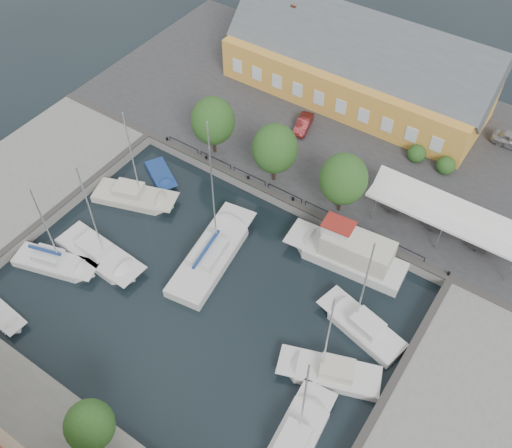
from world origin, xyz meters
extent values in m
plane|color=black|center=(0.00, 0.00, 0.00)|extent=(140.00, 140.00, 0.00)
cube|color=#2D2D30|center=(0.00, 23.00, 0.50)|extent=(56.00, 26.00, 1.00)
cube|color=slate|center=(-22.00, -2.00, 0.50)|extent=(12.00, 24.00, 1.00)
cube|color=slate|center=(22.00, -2.00, 0.50)|extent=(12.00, 24.00, 1.00)
cube|color=#383533|center=(0.00, 10.30, 1.06)|extent=(56.00, 0.60, 0.12)
cube|color=#383533|center=(-16.30, -2.00, 1.06)|extent=(0.60, 24.00, 0.12)
cube|color=#383533|center=(16.30, -2.00, 1.06)|extent=(0.60, 24.00, 0.12)
cylinder|color=black|center=(-14.00, 10.60, 1.20)|extent=(0.24, 0.24, 0.40)
cylinder|color=black|center=(-9.00, 10.60, 1.20)|extent=(0.24, 0.24, 0.40)
cylinder|color=black|center=(-4.00, 10.60, 1.20)|extent=(0.24, 0.24, 0.40)
cylinder|color=black|center=(1.00, 10.60, 1.20)|extent=(0.24, 0.24, 0.40)
cylinder|color=black|center=(6.00, 10.60, 1.20)|extent=(0.24, 0.24, 0.40)
cylinder|color=black|center=(11.00, 10.60, 1.20)|extent=(0.24, 0.24, 0.40)
cylinder|color=black|center=(16.00, 10.60, 1.20)|extent=(0.24, 0.24, 0.40)
cube|color=gold|center=(-2.00, 28.00, 3.25)|extent=(28.00, 10.00, 4.50)
cube|color=#474C51|center=(-2.00, 28.00, 6.75)|extent=(28.56, 7.60, 7.60)
cube|color=gold|center=(-12.00, 34.00, 2.75)|extent=(6.00, 6.00, 3.50)
cube|color=brown|center=(-10.00, 28.00, 8.60)|extent=(0.60, 0.60, 1.20)
cube|color=white|center=(14.00, 14.50, 3.70)|extent=(14.00, 4.00, 0.25)
cylinder|color=silver|center=(8.00, 12.70, 2.35)|extent=(0.10, 0.10, 2.70)
cylinder|color=silver|center=(8.00, 16.30, 2.35)|extent=(0.10, 0.10, 2.70)
cylinder|color=silver|center=(14.00, 12.70, 2.35)|extent=(0.10, 0.10, 2.70)
cylinder|color=silver|center=(14.00, 16.30, 2.35)|extent=(0.10, 0.10, 2.70)
cylinder|color=silver|center=(20.00, 12.70, 2.35)|extent=(0.10, 0.10, 2.70)
cylinder|color=black|center=(-9.00, 12.00, 2.05)|extent=(0.30, 0.30, 2.10)
ellipsoid|color=#1E4D1B|center=(-9.00, 12.00, 4.88)|extent=(4.20, 4.20, 4.83)
cylinder|color=black|center=(-2.00, 12.00, 2.05)|extent=(0.30, 0.30, 2.10)
ellipsoid|color=#1E4D1B|center=(-2.00, 12.00, 4.88)|extent=(4.20, 4.20, 4.83)
cylinder|color=black|center=(5.00, 12.00, 2.05)|extent=(0.30, 0.30, 2.10)
ellipsoid|color=#1E4D1B|center=(5.00, 12.00, 4.88)|extent=(4.20, 4.20, 4.83)
imported|color=#581414|center=(-3.56, 19.97, 1.60)|extent=(2.08, 3.86, 1.21)
cube|color=silver|center=(-1.57, 0.93, 0.15)|extent=(4.60, 9.27, 1.50)
cube|color=silver|center=(-1.74, 2.03, 0.94)|extent=(4.73, 11.01, 0.08)
cube|color=silver|center=(-1.61, 1.15, 1.40)|extent=(2.76, 3.85, 0.90)
cylinder|color=silver|center=(-1.84, 2.69, 7.56)|extent=(0.12, 0.12, 13.32)
cube|color=navy|center=(-1.57, 0.93, 2.15)|extent=(0.87, 4.43, 0.22)
cube|color=silver|center=(8.82, 8.03, 0.10)|extent=(8.79, 3.93, 1.80)
cube|color=silver|center=(7.75, 7.94, 1.04)|extent=(10.48, 3.96, 0.08)
cube|color=beige|center=(8.82, 8.03, 2.10)|extent=(6.09, 3.22, 2.20)
cube|color=silver|center=(6.90, 7.87, 3.50)|extent=(2.49, 1.96, 1.20)
cube|color=maroon|center=(6.90, 7.87, 4.15)|extent=(2.72, 2.07, 0.10)
cube|color=silver|center=(12.77, 2.54, 0.05)|extent=(6.46, 3.89, 1.30)
cube|color=silver|center=(12.04, 2.72, 0.74)|extent=(7.61, 4.07, 0.08)
cube|color=silver|center=(12.62, 2.58, 1.20)|extent=(2.75, 2.25, 0.90)
cylinder|color=silver|center=(11.60, 2.83, 5.41)|extent=(0.12, 0.12, 9.42)
cube|color=silver|center=(12.66, -1.94, 0.05)|extent=(6.69, 4.51, 1.30)
cube|color=silver|center=(11.93, -2.21, 0.74)|extent=(7.81, 4.83, 0.08)
cube|color=beige|center=(12.51, -2.00, 1.20)|extent=(2.92, 2.48, 0.90)
cylinder|color=silver|center=(11.49, -2.36, 5.33)|extent=(0.12, 0.12, 9.27)
cube|color=silver|center=(12.54, -7.68, 0.74)|extent=(3.33, 8.41, 0.08)
cube|color=silver|center=(12.60, -8.36, 1.20)|extent=(2.08, 2.89, 0.90)
cylinder|color=silver|center=(12.49, -7.17, 5.48)|extent=(0.12, 0.12, 9.56)
cube|color=beige|center=(-12.49, 3.00, 0.05)|extent=(7.01, 4.71, 1.30)
cube|color=beige|center=(-11.73, 3.26, 0.74)|extent=(8.20, 5.02, 0.08)
cube|color=beige|center=(-12.34, 3.05, 1.20)|extent=(3.05, 2.63, 0.90)
cylinder|color=silver|center=(-11.27, 3.41, 5.54)|extent=(0.12, 0.12, 9.68)
cube|color=silver|center=(-10.39, -3.62, 0.05)|extent=(7.18, 3.26, 1.30)
cube|color=silver|center=(-9.51, -3.67, 0.74)|extent=(8.58, 3.23, 0.08)
cube|color=silver|center=(-10.22, -3.63, 1.20)|extent=(2.92, 2.10, 0.90)
cylinder|color=silver|center=(-8.99, -3.70, 5.92)|extent=(0.12, 0.12, 10.43)
cube|color=silver|center=(-12.76, -6.60, 0.05)|extent=(6.47, 3.95, 1.30)
cube|color=silver|center=(-12.04, -6.38, 0.74)|extent=(7.61, 4.21, 0.08)
cube|color=silver|center=(-12.62, -6.56, 1.20)|extent=(2.77, 2.20, 0.90)
cylinder|color=silver|center=(-11.60, -6.25, 5.16)|extent=(0.12, 0.12, 8.91)
cube|color=navy|center=(-12.76, -6.60, 1.95)|extent=(2.97, 1.08, 0.22)
cube|color=silver|center=(-12.25, -12.40, 0.05)|extent=(3.78, 2.00, 0.90)
cube|color=silver|center=(-11.80, -12.43, 0.54)|extent=(4.51, 1.99, 0.08)
cube|color=navy|center=(-12.22, 7.16, 0.05)|extent=(4.26, 3.56, 0.80)
cube|color=navy|center=(-11.81, 6.92, 0.49)|extent=(4.88, 3.88, 0.08)
camera|label=1|loc=(18.33, -21.08, 39.22)|focal=40.00mm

